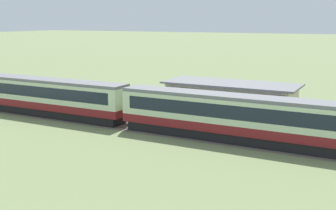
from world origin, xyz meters
The scene contains 4 objects.
ground_plane centered at (0.00, 0.00, 0.00)m, with size 600.00×600.00×0.00m, color #707F51.
passenger_train centered at (-13.38, -0.29, 2.30)m, with size 85.55×2.85×4.15m.
railway_track centered at (-11.52, -0.29, 0.01)m, with size 159.29×3.60×0.04m.
station_building centered at (-6.37, 10.00, 1.83)m, with size 15.10×7.43×3.61m.
Camera 1 is at (9.30, -34.82, 10.58)m, focal length 45.00 mm.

